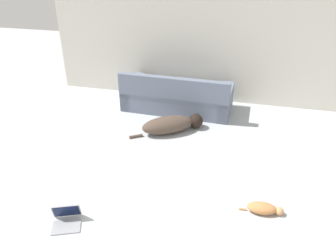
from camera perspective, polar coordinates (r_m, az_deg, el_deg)
wall_back at (r=6.64m, az=7.82°, el=14.91°), size 6.63×0.06×2.57m
couch at (r=6.41m, az=1.58°, el=4.91°), size 2.11×0.95×0.78m
dog at (r=5.64m, az=0.64°, el=0.29°), size 1.20×0.88×0.29m
cat at (r=4.19m, az=16.32°, el=-13.61°), size 0.52×0.20×0.13m
laptop_open at (r=4.08m, az=-17.27°, el=-14.97°), size 0.41×0.40×0.22m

